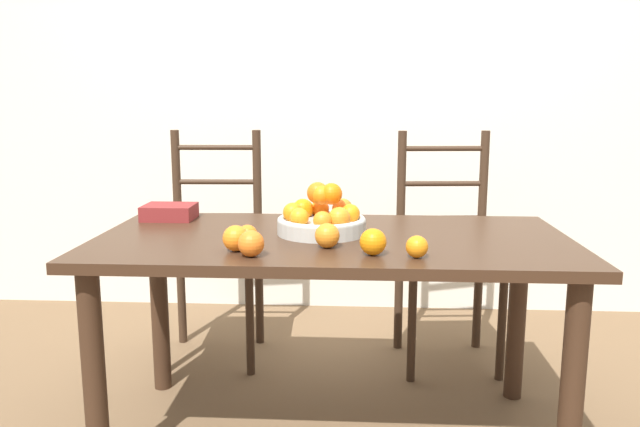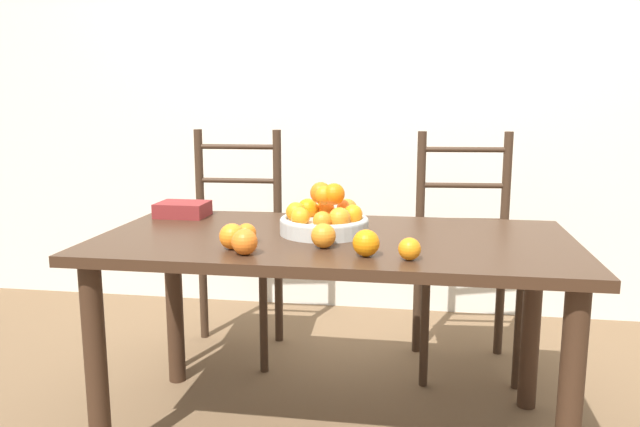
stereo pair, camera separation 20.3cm
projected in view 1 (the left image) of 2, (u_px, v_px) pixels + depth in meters
The scene contains 12 objects.
wall_back at pixel (343, 76), 3.39m from camera, with size 8.00×0.06×2.60m.
dining_table at pixel (332, 265), 2.12m from camera, with size 1.59×0.80×0.72m.
fruit_bowl at pixel (322, 218), 2.13m from camera, with size 0.30×0.30×0.18m.
orange_loose_0 at pixel (236, 238), 1.89m from camera, with size 0.08×0.08×0.08m.
orange_loose_1 at pixel (251, 244), 1.82m from camera, with size 0.08×0.08×0.08m.
orange_loose_2 at pixel (327, 236), 1.93m from camera, with size 0.08×0.08×0.08m.
orange_loose_3 at pixel (373, 242), 1.84m from camera, with size 0.08×0.08×0.08m.
orange_loose_4 at pixel (417, 247), 1.81m from camera, with size 0.07×0.07×0.07m.
orange_loose_5 at pixel (247, 235), 1.98m from camera, with size 0.06×0.06×0.06m.
chair_left at pixel (214, 253), 2.85m from camera, with size 0.44×0.42×1.04m.
chair_right at pixel (447, 257), 2.79m from camera, with size 0.45×0.44×1.04m.
book_stack at pixel (169, 212), 2.40m from camera, with size 0.19×0.15×0.06m.
Camera 1 is at (0.08, -2.05, 1.18)m, focal length 35.00 mm.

